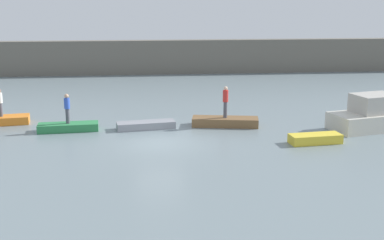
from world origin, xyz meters
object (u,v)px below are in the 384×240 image
(rowboat_brown, at_px, (225,122))
(person_blue_shirt, at_px, (67,107))
(rowboat_green, at_px, (68,127))
(person_red_shirt, at_px, (225,100))
(rowboat_grey, at_px, (146,125))
(rowboat_yellow, at_px, (315,139))
(person_white_shirt, at_px, (0,101))
(rowboat_orange, at_px, (2,120))
(motorboat, at_px, (380,116))

(rowboat_brown, distance_m, person_blue_shirt, 9.08)
(person_blue_shirt, bearing_deg, rowboat_brown, 1.46)
(rowboat_green, bearing_deg, person_blue_shirt, 85.72)
(person_blue_shirt, relative_size, person_red_shirt, 0.91)
(rowboat_brown, distance_m, person_red_shirt, 1.29)
(rowboat_green, distance_m, rowboat_brown, 9.01)
(rowboat_green, xyz_separation_m, person_blue_shirt, (0.00, 0.00, 1.17))
(rowboat_grey, xyz_separation_m, rowboat_brown, (4.63, 0.17, 0.04))
(rowboat_yellow, distance_m, person_white_shirt, 18.21)
(rowboat_orange, height_order, person_blue_shirt, person_blue_shirt)
(rowboat_green, height_order, person_red_shirt, person_red_shirt)
(rowboat_grey, relative_size, person_white_shirt, 2.02)
(rowboat_green, height_order, rowboat_yellow, rowboat_yellow)
(rowboat_grey, bearing_deg, rowboat_green, 172.53)
(person_white_shirt, relative_size, person_red_shirt, 0.89)
(motorboat, distance_m, person_blue_shirt, 17.81)
(motorboat, bearing_deg, person_white_shirt, 171.74)
(motorboat, distance_m, rowboat_orange, 22.16)
(rowboat_yellow, bearing_deg, person_red_shirt, 129.07)
(rowboat_orange, relative_size, rowboat_green, 0.94)
(person_red_shirt, bearing_deg, rowboat_orange, 172.40)
(rowboat_grey, bearing_deg, motorboat, -13.54)
(rowboat_brown, height_order, person_blue_shirt, person_blue_shirt)
(rowboat_orange, height_order, rowboat_yellow, rowboat_yellow)
(rowboat_grey, bearing_deg, rowboat_orange, 159.05)
(rowboat_green, relative_size, person_white_shirt, 2.02)
(person_blue_shirt, bearing_deg, rowboat_grey, 0.73)
(rowboat_yellow, relative_size, person_white_shirt, 1.63)
(person_red_shirt, bearing_deg, rowboat_brown, 45.00)
(person_blue_shirt, xyz_separation_m, person_red_shirt, (9.01, 0.23, 0.15))
(person_white_shirt, bearing_deg, rowboat_green, -25.50)
(rowboat_green, height_order, rowboat_grey, rowboat_green)
(rowboat_orange, height_order, rowboat_green, rowboat_orange)
(rowboat_yellow, bearing_deg, rowboat_brown, 129.07)
(motorboat, height_order, person_white_shirt, person_white_shirt)
(rowboat_brown, bearing_deg, person_red_shirt, -124.81)
(rowboat_orange, bearing_deg, person_red_shirt, -15.36)
(person_red_shirt, bearing_deg, rowboat_yellow, -44.79)
(rowboat_orange, xyz_separation_m, person_red_shirt, (13.18, -1.76, 1.30))
(motorboat, xyz_separation_m, rowboat_grey, (-13.38, 1.25, -0.53))
(rowboat_brown, distance_m, rowboat_yellow, 5.71)
(motorboat, height_order, rowboat_grey, motorboat)
(person_white_shirt, bearing_deg, rowboat_grey, -12.75)
(rowboat_green, xyz_separation_m, rowboat_brown, (9.01, 0.23, 0.03))
(rowboat_yellow, distance_m, person_red_shirt, 5.86)
(motorboat, height_order, rowboat_green, motorboat)
(rowboat_orange, bearing_deg, rowboat_brown, -15.36)
(rowboat_grey, xyz_separation_m, person_red_shirt, (4.63, 0.17, 1.33))
(rowboat_green, xyz_separation_m, rowboat_grey, (4.37, 0.06, -0.01))
(rowboat_orange, distance_m, rowboat_brown, 13.29)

